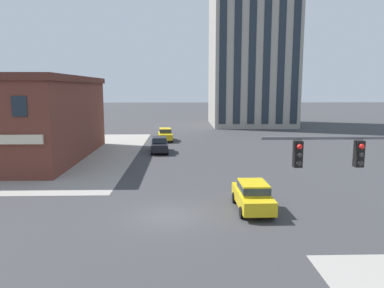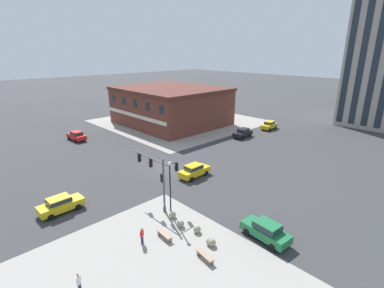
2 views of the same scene
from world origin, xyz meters
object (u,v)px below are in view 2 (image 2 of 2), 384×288
(bench_near_signal, at_px, (164,235))
(bench_mid_block, at_px, (205,256))
(pedestrian_near_bench, at_px, (142,235))
(car_cross_westbound, at_px, (243,132))
(pedestrian_walking_east, at_px, (79,282))
(car_main_southbound_near, at_px, (269,125))
(car_main_northbound_near, at_px, (194,170))
(car_main_southbound_far, at_px, (60,204))
(bollard_sphere_curb_a, at_px, (173,215))
(car_main_northbound_far, at_px, (76,135))
(car_cross_eastbound, at_px, (266,230))
(bollard_sphere_curb_e, at_px, (212,242))
(street_lamp_corner_near, at_px, (170,183))
(bollard_sphere_curb_c, at_px, (197,229))
(bollard_sphere_curb_b, at_px, (180,224))
(bollard_sphere_curb_d, at_px, (210,241))
(traffic_signal_main, at_px, (159,174))

(bench_near_signal, xyz_separation_m, bench_mid_block, (4.36, 0.63, 0.00))
(pedestrian_near_bench, relative_size, car_cross_westbound, 0.34)
(pedestrian_walking_east, relative_size, car_main_southbound_near, 0.37)
(car_main_northbound_near, bearing_deg, car_main_southbound_far, -101.40)
(car_main_southbound_far, bearing_deg, pedestrian_walking_east, -14.37)
(bollard_sphere_curb_a, height_order, car_main_southbound_near, car_main_southbound_near)
(car_main_northbound_far, height_order, car_cross_westbound, same)
(car_main_southbound_near, bearing_deg, car_cross_eastbound, -58.55)
(bench_near_signal, distance_m, pedestrian_near_bench, 2.07)
(bollard_sphere_curb_e, height_order, car_main_northbound_near, car_main_northbound_near)
(car_main_northbound_near, bearing_deg, bollard_sphere_curb_a, -56.43)
(bench_near_signal, xyz_separation_m, pedestrian_walking_east, (0.74, -7.93, 0.64))
(pedestrian_near_bench, relative_size, car_main_southbound_far, 0.35)
(street_lamp_corner_near, bearing_deg, bollard_sphere_curb_c, -0.48)
(bollard_sphere_curb_c, relative_size, car_cross_westbound, 0.15)
(pedestrian_near_bench, bearing_deg, car_main_northbound_near, 118.06)
(car_main_northbound_far, bearing_deg, bollard_sphere_curb_e, -6.28)
(car_main_northbound_near, relative_size, car_main_northbound_far, 0.98)
(bollard_sphere_curb_a, xyz_separation_m, bollard_sphere_curb_c, (3.40, 0.05, 0.00))
(bollard_sphere_curb_e, relative_size, street_lamp_corner_near, 0.12)
(bollard_sphere_curb_e, distance_m, car_main_northbound_near, 14.16)
(bench_near_signal, bearing_deg, bollard_sphere_curb_a, 127.54)
(bench_mid_block, xyz_separation_m, car_main_southbound_near, (-18.20, 38.54, 0.59))
(bollard_sphere_curb_e, relative_size, pedestrian_walking_east, 0.41)
(car_cross_eastbound, bearing_deg, bollard_sphere_curb_b, -147.46)
(bollard_sphere_curb_b, relative_size, bollard_sphere_curb_d, 1.00)
(traffic_signal_main, distance_m, car_main_northbound_far, 29.94)
(car_main_southbound_near, distance_m, car_cross_eastbound, 38.47)
(bollard_sphere_curb_a, relative_size, bollard_sphere_curb_b, 1.00)
(car_main_northbound_near, height_order, car_main_southbound_far, same)
(bollard_sphere_curb_e, relative_size, car_cross_westbound, 0.15)
(pedestrian_near_bench, distance_m, car_main_southbound_far, 10.53)
(car_main_southbound_near, bearing_deg, car_cross_westbound, -91.59)
(traffic_signal_main, bearing_deg, car_main_northbound_far, 173.45)
(bench_near_signal, relative_size, car_main_northbound_far, 0.40)
(pedestrian_near_bench, bearing_deg, bollard_sphere_curb_c, 65.21)
(car_main_northbound_near, bearing_deg, car_cross_eastbound, -18.51)
(bench_mid_block, xyz_separation_m, pedestrian_near_bench, (-5.08, -2.49, 0.55))
(traffic_signal_main, relative_size, bench_near_signal, 3.18)
(bollard_sphere_curb_a, relative_size, bench_mid_block, 0.38)
(bench_mid_block, relative_size, pedestrian_near_bench, 1.19)
(bollard_sphere_curb_b, height_order, car_main_southbound_near, car_main_southbound_near)
(pedestrian_walking_east, height_order, car_main_southbound_near, same)
(traffic_signal_main, xyz_separation_m, bench_near_signal, (4.58, -3.01, -3.44))
(traffic_signal_main, relative_size, bollard_sphere_curb_a, 8.38)
(traffic_signal_main, xyz_separation_m, pedestrian_walking_east, (5.31, -10.95, -2.80))
(traffic_signal_main, xyz_separation_m, car_main_northbound_far, (-29.61, 3.40, -2.85))
(car_main_northbound_near, xyz_separation_m, car_cross_westbound, (-6.53, 19.35, 0.00))
(pedestrian_walking_east, bearing_deg, pedestrian_near_bench, 103.47)
(pedestrian_walking_east, relative_size, car_cross_westbound, 0.37)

